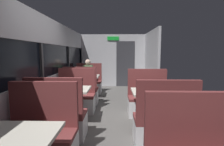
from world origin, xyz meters
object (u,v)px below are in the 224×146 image
object	(u,v)px
dining_table_mid_window	(68,93)
bench_rear_aisle_facing_entry	(148,101)
seated_passenger	(88,79)
bench_far_window_facing_end	(81,93)
dining_table_far_window	(85,79)
bench_near_window_facing_entry	(41,140)
dining_table_rear_aisle	(155,96)
bench_rear_aisle_facing_end	(164,125)
bench_mid_window_facing_end	(58,120)
bench_mid_window_facing_entry	(76,99)
bench_far_window_facing_entry	(89,84)
dining_table_near_window	(7,146)

from	to	relation	value
dining_table_mid_window	bench_rear_aisle_facing_entry	world-z (taller)	bench_rear_aisle_facing_entry
seated_passenger	bench_far_window_facing_end	bearing A→B (deg)	-90.00
dining_table_far_window	bench_far_window_facing_end	size ratio (longest dim) A/B	0.82
bench_near_window_facing_entry	dining_table_rear_aisle	distance (m)	2.18
dining_table_far_window	bench_rear_aisle_facing_end	xyz separation A→B (m)	(1.79, -3.01, -0.31)
dining_table_far_window	dining_table_rear_aisle	world-z (taller)	same
bench_mid_window_facing_end	bench_mid_window_facing_entry	bearing A→B (deg)	90.00
bench_mid_window_facing_entry	bench_far_window_facing_end	distance (m)	0.71
bench_mid_window_facing_end	bench_rear_aisle_facing_end	distance (m)	1.80
dining_table_far_window	bench_far_window_facing_end	xyz separation A→B (m)	(0.00, -0.70, -0.31)
bench_mid_window_facing_entry	dining_table_rear_aisle	distance (m)	2.03
bench_near_window_facing_entry	seated_passenger	xyz separation A→B (m)	(0.00, 4.15, 0.21)
bench_far_window_facing_entry	seated_passenger	xyz separation A→B (m)	(0.00, -0.07, 0.21)
dining_table_far_window	dining_table_rear_aisle	xyz separation A→B (m)	(1.79, -2.31, 0.00)
dining_table_rear_aisle	bench_rear_aisle_facing_entry	size ratio (longest dim) A/B	0.82
bench_far_window_facing_end	bench_far_window_facing_entry	distance (m)	1.40
dining_table_near_window	bench_rear_aisle_facing_entry	size ratio (longest dim) A/B	0.82
dining_table_mid_window	seated_passenger	distance (m)	2.74
dining_table_near_window	seated_passenger	world-z (taller)	seated_passenger
bench_near_window_facing_entry	bench_mid_window_facing_entry	size ratio (longest dim) A/B	1.00
dining_table_rear_aisle	bench_mid_window_facing_end	bearing A→B (deg)	-164.41
dining_table_far_window	bench_rear_aisle_facing_entry	bearing A→B (deg)	-41.99
bench_mid_window_facing_end	bench_rear_aisle_facing_end	xyz separation A→B (m)	(1.79, -0.20, 0.00)
bench_rear_aisle_facing_entry	dining_table_mid_window	bearing A→B (deg)	-164.41
bench_mid_window_facing_end	bench_mid_window_facing_entry	distance (m)	1.40
dining_table_rear_aisle	seated_passenger	world-z (taller)	seated_passenger
bench_near_window_facing_entry	seated_passenger	world-z (taller)	seated_passenger
dining_table_far_window	bench_far_window_facing_end	distance (m)	0.77
bench_mid_window_facing_end	bench_far_window_facing_end	bearing A→B (deg)	90.00
dining_table_far_window	seated_passenger	xyz separation A→B (m)	(0.00, 0.63, -0.10)
dining_table_near_window	dining_table_rear_aisle	bearing A→B (deg)	46.87
bench_near_window_facing_entry	bench_mid_window_facing_end	size ratio (longest dim) A/B	1.00
bench_mid_window_facing_entry	bench_rear_aisle_facing_entry	bearing A→B (deg)	-6.38
dining_table_near_window	dining_table_mid_window	bearing A→B (deg)	90.00
dining_table_mid_window	bench_far_window_facing_end	world-z (taller)	bench_far_window_facing_end
dining_table_mid_window	seated_passenger	xyz separation A→B (m)	(0.00, 2.74, -0.10)
bench_far_window_facing_end	seated_passenger	world-z (taller)	seated_passenger
dining_table_mid_window	dining_table_rear_aisle	xyz separation A→B (m)	(1.79, -0.20, 0.00)
dining_table_near_window	dining_table_rear_aisle	distance (m)	2.62
bench_far_window_facing_end	bench_rear_aisle_facing_end	distance (m)	2.92
dining_table_far_window	bench_far_window_facing_entry	bearing A→B (deg)	90.00
bench_mid_window_facing_end	dining_table_rear_aisle	bearing A→B (deg)	15.59
dining_table_mid_window	bench_far_window_facing_end	bearing A→B (deg)	90.00
seated_passenger	dining_table_rear_aisle	bearing A→B (deg)	-58.64
bench_near_window_facing_entry	bench_far_window_facing_entry	world-z (taller)	same
dining_table_near_window	bench_near_window_facing_entry	xyz separation A→B (m)	(0.00, 0.70, -0.31)
bench_mid_window_facing_end	dining_table_rear_aisle	distance (m)	1.88
seated_passenger	dining_table_far_window	bearing A→B (deg)	-90.00
dining_table_far_window	seated_passenger	world-z (taller)	seated_passenger
dining_table_far_window	bench_rear_aisle_facing_entry	xyz separation A→B (m)	(1.79, -1.61, -0.31)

